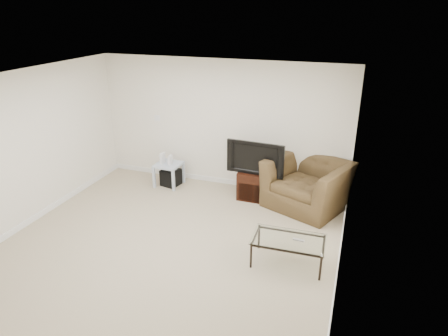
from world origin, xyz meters
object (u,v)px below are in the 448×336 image
(tv_stand, at_px, (256,185))
(coffee_table, at_px, (288,251))
(side_table, at_px, (169,174))
(television, at_px, (257,157))
(subwoofer, at_px, (171,177))
(recliner, at_px, (308,176))

(tv_stand, height_order, coffee_table, tv_stand)
(tv_stand, relative_size, side_table, 1.34)
(television, relative_size, subwoofer, 3.03)
(coffee_table, bearing_deg, subwoofer, 145.72)
(subwoofer, height_order, coffee_table, coffee_table)
(subwoofer, bearing_deg, side_table, -148.92)
(subwoofer, relative_size, recliner, 0.25)
(tv_stand, bearing_deg, subwoofer, 179.65)
(tv_stand, xyz_separation_m, subwoofer, (-1.79, 0.02, -0.11))
(recliner, bearing_deg, subwoofer, -157.83)
(recliner, bearing_deg, coffee_table, -66.91)
(side_table, relative_size, recliner, 0.36)
(side_table, distance_m, coffee_table, 3.34)
(side_table, distance_m, subwoofer, 0.08)
(tv_stand, xyz_separation_m, television, (-0.00, -0.03, 0.58))
(television, distance_m, subwoofer, 1.92)
(side_table, relative_size, coffee_table, 0.48)
(side_table, height_order, subwoofer, side_table)
(recliner, relative_size, coffee_table, 1.32)
(subwoofer, xyz_separation_m, coffee_table, (2.74, -1.87, 0.03))
(subwoofer, relative_size, coffee_table, 0.32)
(subwoofer, height_order, recliner, recliner)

